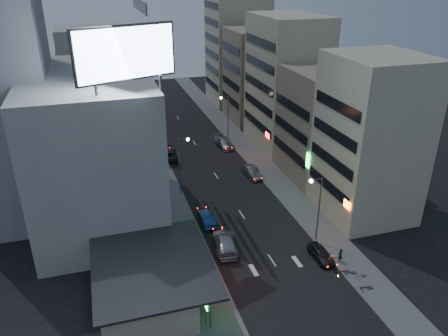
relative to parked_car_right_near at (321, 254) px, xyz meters
name	(u,v)px	position (x,y,z in m)	size (l,w,h in m)	color
ground	(287,284)	(-5.14, -2.68, -0.69)	(180.00, 180.00, 0.00)	black
sidewalk_left	(159,171)	(-13.14, 27.32, -0.63)	(4.00, 120.00, 0.12)	#4C4C4F
sidewalk_right	(256,159)	(2.86, 27.32, -0.63)	(4.00, 120.00, 0.12)	#4C4C4F
food_court	(144,282)	(-19.04, -0.68, 1.30)	(11.00, 13.00, 3.88)	#BBAF93
white_building	(94,147)	(-22.14, 17.32, 8.31)	(14.00, 24.00, 18.00)	#A2A29D
grey_tower	(3,81)	(-31.14, 20.32, 16.31)	(10.00, 14.00, 34.00)	gray
shophouse_near	(370,139)	(9.86, 7.82, 9.31)	(10.00, 11.00, 20.00)	#BBAF93
shophouse_mid	(325,124)	(10.36, 19.32, 7.31)	(11.00, 12.00, 16.00)	gray
shophouse_far	(286,83)	(9.86, 32.32, 10.31)	(10.00, 14.00, 22.00)	#BBAF93
far_left_a	(98,88)	(-20.64, 42.32, 9.31)	(11.00, 10.00, 20.00)	#A2A29D
far_left_b	(94,85)	(-21.14, 55.32, 6.81)	(12.00, 10.00, 15.00)	gray
far_right_a	(257,75)	(10.36, 47.32, 8.31)	(11.00, 12.00, 18.00)	gray
far_right_b	(237,48)	(10.86, 61.32, 11.31)	(12.00, 12.00, 24.00)	#BBAF93
billboard	(126,54)	(-18.13, 7.30, 20.97)	(9.52, 3.75, 6.20)	#595B60
street_lamp_right_near	(317,201)	(0.76, 3.32, 4.68)	(1.60, 0.44, 8.02)	#595B60
street_lamp_left	(182,158)	(-11.04, 19.32, 4.68)	(1.60, 0.44, 8.02)	#595B60
street_lamp_right_far	(226,111)	(0.76, 37.32, 4.68)	(1.60, 0.44, 8.02)	#595B60
parked_car_right_near	(321,254)	(0.00, 0.00, 0.00)	(1.62, 4.03, 1.37)	#25252A
parked_car_right_mid	(252,172)	(-0.05, 21.47, 0.06)	(1.58, 4.55, 1.50)	gray
parked_car_left	(169,154)	(-10.74, 31.86, 0.05)	(2.44, 5.28, 1.47)	#28292D
parked_car_right_far	(224,143)	(-0.56, 34.04, 0.10)	(2.21, 5.45, 1.58)	#A9ADB2
road_car_blue	(207,218)	(-9.95, 10.60, 0.03)	(1.52, 4.37, 1.44)	navy
road_car_silver	(225,242)	(-9.35, 4.90, 0.16)	(2.37, 5.84, 1.70)	#ACAEB5
person	(340,255)	(1.67, -1.09, 0.23)	(0.58, 0.38, 1.58)	black
scooter_black_a	(372,281)	(2.61, -5.54, 0.01)	(1.87, 0.62, 1.14)	black
scooter_silver_a	(365,269)	(3.02, -3.65, -0.02)	(1.79, 0.60, 1.10)	#93949A
scooter_blue	(355,267)	(2.33, -3.02, -0.01)	(1.83, 0.61, 1.12)	navy
scooter_black_b	(350,265)	(1.83, -2.73, 0.03)	(1.96, 0.65, 1.20)	black
scooter_silver_b	(337,252)	(1.86, -0.11, -0.07)	(1.64, 0.55, 1.00)	#AFB2B7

